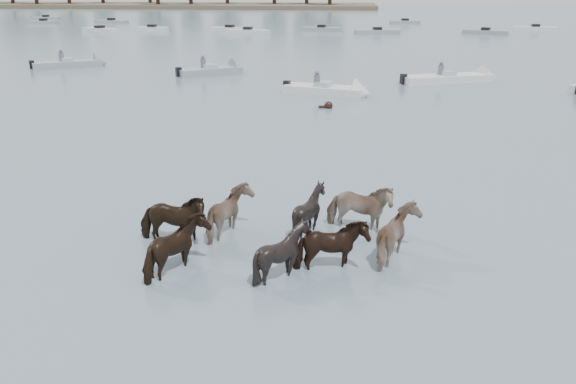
# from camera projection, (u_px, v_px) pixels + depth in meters

# --- Properties ---
(ground) EXTENTS (400.00, 400.00, 0.00)m
(ground) POSITION_uv_depth(u_px,v_px,m) (155.00, 277.00, 12.19)
(ground) COLOR slate
(ground) RESTS_ON ground
(shoreline) EXTENTS (160.00, 30.00, 1.00)m
(shoreline) POSITION_uv_depth(u_px,v_px,m) (87.00, 5.00, 159.27)
(shoreline) COLOR #4C4233
(shoreline) RESTS_ON ground
(pony_herd) EXTENTS (6.90, 3.99, 1.46)m
(pony_herd) POSITION_uv_depth(u_px,v_px,m) (282.00, 231.00, 13.26)
(pony_herd) COLOR black
(pony_herd) RESTS_ON ground
(swimming_pony) EXTENTS (0.72, 0.44, 0.44)m
(swimming_pony) POSITION_uv_depth(u_px,v_px,m) (328.00, 106.00, 28.88)
(swimming_pony) COLOR black
(swimming_pony) RESTS_ON ground
(motorboat_a) EXTENTS (4.89, 4.08, 1.92)m
(motorboat_a) POSITION_uv_depth(u_px,v_px,m) (219.00, 71.00, 39.89)
(motorboat_a) COLOR gray
(motorboat_a) RESTS_ON ground
(motorboat_b) EXTENTS (5.23, 2.85, 1.92)m
(motorboat_b) POSITION_uv_depth(u_px,v_px,m) (336.00, 91.00, 32.17)
(motorboat_b) COLOR silver
(motorboat_b) RESTS_ON ground
(motorboat_c) EXTENTS (6.63, 3.89, 1.92)m
(motorboat_c) POSITION_uv_depth(u_px,v_px,m) (458.00, 78.00, 36.64)
(motorboat_c) COLOR silver
(motorboat_c) RESTS_ON ground
(motorboat_f) EXTENTS (5.38, 4.25, 1.92)m
(motorboat_f) POSITION_uv_depth(u_px,v_px,m) (78.00, 64.00, 43.38)
(motorboat_f) COLOR gray
(motorboat_f) RESTS_ON ground
(distant_flotilla) EXTENTS (105.42, 30.35, 0.93)m
(distant_flotilla) POSITION_uv_depth(u_px,v_px,m) (327.00, 28.00, 78.14)
(distant_flotilla) COLOR gray
(distant_flotilla) RESTS_ON ground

